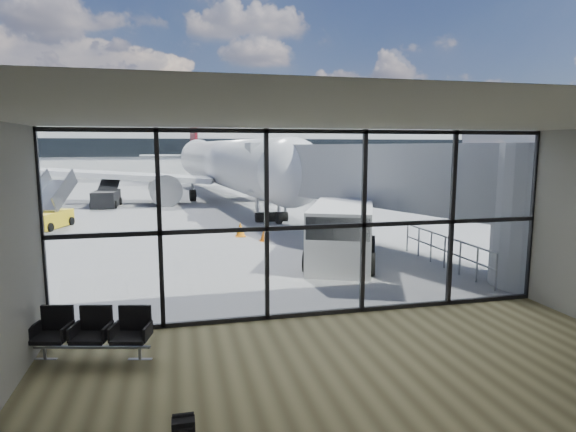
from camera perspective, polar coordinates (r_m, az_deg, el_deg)
name	(u,v)px	position (r m, az deg, el deg)	size (l,w,h in m)	color
ground	(207,186)	(51.10, -9.58, 3.48)	(220.00, 220.00, 0.00)	slate
lounge_shell	(414,250)	(6.99, 14.69, -3.89)	(12.02, 8.01, 4.51)	brown
glass_curtain_wall	(316,225)	(11.45, 3.35, -1.05)	(12.10, 0.12, 4.50)	white
jet_bridge	(383,180)	(19.71, 11.21, 4.18)	(8.00, 16.50, 4.33)	#A0A2A5
apron_railing	(445,247)	(17.17, 18.08, -3.52)	(0.06, 5.46, 1.11)	gray
far_terminal	(192,146)	(72.85, -11.27, 8.12)	(80.00, 12.20, 11.00)	silver
tree_3	(16,143)	(86.18, -29.52, 7.49)	(4.95, 4.95, 7.12)	#382619
tree_4	(58,140)	(84.72, -25.62, 8.18)	(5.61, 5.61, 8.07)	#382619
tree_5	(98,136)	(83.68, -21.58, 8.84)	(6.27, 6.27, 9.03)	#382619
seating_row	(94,330)	(10.33, -22.04, -12.41)	(2.25, 1.11, 1.00)	gray
airliner	(224,164)	(38.54, -7.58, 6.16)	(30.35, 35.28, 9.10)	silver
service_van	(342,234)	(17.01, 6.40, -2.09)	(3.78, 5.19, 2.07)	silver
belt_loader	(107,197)	(35.43, -20.71, 2.08)	(1.80, 4.22, 1.91)	black
mobile_stairs	(46,217)	(27.35, -26.74, -0.11)	(2.44, 3.60, 2.32)	gold
traffic_cone_a	(264,235)	(21.07, -2.83, -2.24)	(0.41, 0.41, 0.58)	orange
traffic_cone_c	(240,230)	(22.22, -5.68, -1.62)	(0.47, 0.47, 0.67)	orange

